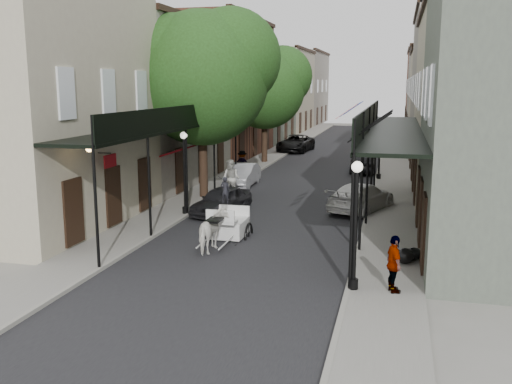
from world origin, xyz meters
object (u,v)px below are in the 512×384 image
Objects in this scene: pedestrian_sidewalk_left at (242,163)px; tree_near at (210,73)px; lamppost_right_near at (355,224)px; carriage at (231,211)px; car_right_near at (361,197)px; tree_far at (270,85)px; car_left_mid at (242,175)px; horse at (214,231)px; car_left_far at (296,143)px; pedestrian_sidewalk_right at (394,264)px; lamppost_right_far at (380,148)px; lamppost_left at (185,171)px; car_right_far at (363,162)px; pedestrian_walking at (231,179)px; car_left_near at (221,201)px.

tree_near is at bearing 85.64° from pedestrian_sidewalk_left.
lamppost_right_near is 1.48× the size of carriage.
lamppost_right_near reaches higher than car_right_near.
car_left_mid is (0.65, -10.18, -5.18)m from tree_far.
horse is 30.95m from car_left_far.
tree_near is 2.60× the size of lamppost_right_near.
car_left_mid is 17.83m from car_left_far.
lamppost_right_near reaches higher than carriage.
carriage is 1.51× the size of pedestrian_sidewalk_right.
tree_far is 2.32× the size of lamppost_right_far.
car_left_far is (0.60, 21.65, -5.74)m from tree_near.
car_left_far is at bearing 88.89° from lamppost_left.
tree_near reaches higher than car_right_near.
horse is 9.30m from car_right_near.
pedestrian_sidewalk_right is 18.27m from car_left_mid.
car_right_far is (7.34, 4.21, -0.20)m from pedestrian_sidewalk_left.
pedestrian_walking is at bearing 21.03° from tree_near.
pedestrian_sidewalk_right is 0.44× the size of car_left_near.
pedestrian_walking is 12.29m from car_right_far.
lamppost_right_far is at bearing 90.00° from lamppost_right_near.
car_left_mid is (-0.35, 3.46, -0.36)m from pedestrian_walking.
tree_near is 14.30m from car_right_far.
car_right_far is (4.02, 20.18, -0.02)m from horse.
car_right_far is (6.52, 7.16, 0.07)m from car_left_mid.
pedestrian_sidewalk_left is at bearing -78.70° from horse.
car_right_far is (5.52, 14.46, 0.09)m from car_left_near.
carriage is at bearing -63.07° from pedestrian_walking.
car_left_mid is (-2.49, 10.69, -0.31)m from carriage.
horse is at bearing -90.00° from carriage.
carriage is 0.62× the size of car_left_mid.
car_right_near is 12.18m from car_right_far.
tree_near is 2.60× the size of lamppost_left.
car_left_mid is at bearing 99.24° from pedestrian_sidewalk_left.
car_left_far is at bearing 102.82° from lamppost_right_near.
pedestrian_walking is at bearing 94.06° from pedestrian_sidewalk_left.
car_left_mid is at bearing 10.54° from pedestrian_sidewalk_right.
car_right_near is at bearing -62.67° from tree_far.
carriage is at bearing -109.53° from lamppost_right_far.
lamppost_right_far is 15.88m from car_left_far.
pedestrian_sidewalk_right is 0.36× the size of car_right_near.
carriage reaches higher than car_left_mid.
tree_far is 2.29× the size of car_left_near.
pedestrian_sidewalk_left is at bearing 103.16° from carriage.
lamppost_right_near is at bearing 89.53° from car_right_far.
lamppost_right_near is 11.10m from car_right_near.
lamppost_right_near is 2.24× the size of pedestrian_sidewalk_right.
pedestrian_sidewalk_right is at bearing 92.27° from car_right_far.
pedestrian_walking is at bearing 56.44° from car_right_far.
tree_far is 21.66m from carriage.
carriage is at bearing -52.45° from car_left_near.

